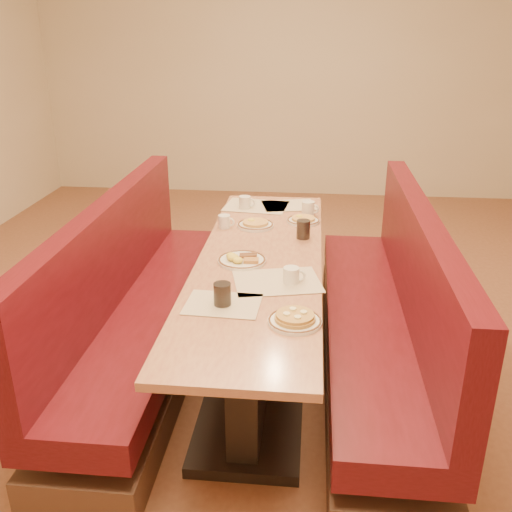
# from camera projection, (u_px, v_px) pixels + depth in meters

# --- Properties ---
(ground) EXTENTS (8.00, 8.00, 0.00)m
(ground) POSITION_uv_depth(u_px,v_px,m) (259.00, 370.00, 3.52)
(ground) COLOR #9E6647
(ground) RESTS_ON ground
(room_envelope) EXTENTS (6.04, 8.04, 2.82)m
(room_envelope) POSITION_uv_depth(u_px,v_px,m) (260.00, 36.00, 2.79)
(room_envelope) COLOR beige
(room_envelope) RESTS_ON ground
(diner_table) EXTENTS (0.70, 2.50, 0.75)m
(diner_table) POSITION_uv_depth(u_px,v_px,m) (259.00, 317.00, 3.38)
(diner_table) COLOR black
(diner_table) RESTS_ON ground
(booth_left) EXTENTS (0.55, 2.50, 1.05)m
(booth_left) POSITION_uv_depth(u_px,v_px,m) (139.00, 313.00, 3.45)
(booth_left) COLOR #4C3326
(booth_left) RESTS_ON ground
(booth_right) EXTENTS (0.55, 2.50, 1.05)m
(booth_right) POSITION_uv_depth(u_px,v_px,m) (384.00, 325.00, 3.32)
(booth_right) COLOR #4C3326
(booth_right) RESTS_ON ground
(placemat_near_left) EXTENTS (0.37, 0.28, 0.00)m
(placemat_near_left) POSITION_uv_depth(u_px,v_px,m) (223.00, 304.00, 2.71)
(placemat_near_left) COLOR beige
(placemat_near_left) RESTS_ON diner_table
(placemat_near_right) EXTENTS (0.50, 0.42, 0.00)m
(placemat_near_right) POSITION_uv_depth(u_px,v_px,m) (277.00, 281.00, 2.94)
(placemat_near_right) COLOR beige
(placemat_near_right) RESTS_ON diner_table
(placemat_far_left) EXTENTS (0.48, 0.38, 0.00)m
(placemat_far_left) POSITION_uv_depth(u_px,v_px,m) (256.00, 206.00, 4.15)
(placemat_far_left) COLOR beige
(placemat_far_left) RESTS_ON diner_table
(placemat_far_right) EXTENTS (0.43, 0.36, 0.00)m
(placemat_far_right) POSITION_uv_depth(u_px,v_px,m) (289.00, 205.00, 4.17)
(placemat_far_right) COLOR beige
(placemat_far_right) RESTS_ON diner_table
(pancake_plate) EXTENTS (0.24, 0.24, 0.05)m
(pancake_plate) POSITION_uv_depth(u_px,v_px,m) (295.00, 319.00, 2.54)
(pancake_plate) COLOR white
(pancake_plate) RESTS_ON diner_table
(eggs_plate) EXTENTS (0.27, 0.27, 0.05)m
(eggs_plate) POSITION_uv_depth(u_px,v_px,m) (241.00, 260.00, 3.18)
(eggs_plate) COLOR white
(eggs_plate) RESTS_ON diner_table
(extra_plate_mid) EXTENTS (0.22, 0.22, 0.04)m
(extra_plate_mid) POSITION_uv_depth(u_px,v_px,m) (303.00, 220.00, 3.83)
(extra_plate_mid) COLOR white
(extra_plate_mid) RESTS_ON diner_table
(extra_plate_far) EXTENTS (0.24, 0.24, 0.05)m
(extra_plate_far) POSITION_uv_depth(u_px,v_px,m) (255.00, 224.00, 3.74)
(extra_plate_far) COLOR white
(extra_plate_far) RESTS_ON diner_table
(coffee_mug_a) EXTENTS (0.12, 0.08, 0.09)m
(coffee_mug_a) POSITION_uv_depth(u_px,v_px,m) (292.00, 275.00, 2.92)
(coffee_mug_a) COLOR white
(coffee_mug_a) RESTS_ON diner_table
(coffee_mug_b) EXTENTS (0.11, 0.08, 0.08)m
(coffee_mug_b) POSITION_uv_depth(u_px,v_px,m) (225.00, 221.00, 3.71)
(coffee_mug_b) COLOR white
(coffee_mug_b) RESTS_ON diner_table
(coffee_mug_c) EXTENTS (0.12, 0.09, 0.09)m
(coffee_mug_c) POSITION_uv_depth(u_px,v_px,m) (309.00, 208.00, 3.96)
(coffee_mug_c) COLOR white
(coffee_mug_c) RESTS_ON diner_table
(coffee_mug_d) EXTENTS (0.12, 0.08, 0.09)m
(coffee_mug_d) POSITION_uv_depth(u_px,v_px,m) (245.00, 202.00, 4.10)
(coffee_mug_d) COLOR white
(coffee_mug_d) RESTS_ON diner_table
(soda_tumbler_near) EXTENTS (0.08, 0.08, 0.11)m
(soda_tumbler_near) POSITION_uv_depth(u_px,v_px,m) (222.00, 295.00, 2.68)
(soda_tumbler_near) COLOR black
(soda_tumbler_near) RESTS_ON diner_table
(soda_tumbler_mid) EXTENTS (0.08, 0.08, 0.12)m
(soda_tumbler_mid) POSITION_uv_depth(u_px,v_px,m) (303.00, 229.00, 3.53)
(soda_tumbler_mid) COLOR black
(soda_tumbler_mid) RESTS_ON diner_table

